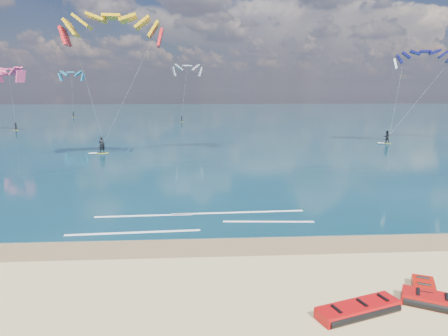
# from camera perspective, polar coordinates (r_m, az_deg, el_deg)

# --- Properties ---
(ground) EXTENTS (320.00, 320.00, 0.00)m
(ground) POSITION_cam_1_polar(r_m,az_deg,el_deg) (55.03, -3.65, 3.50)
(ground) COLOR tan
(ground) RESTS_ON ground
(wet_sand_strip) EXTENTS (320.00, 2.40, 0.01)m
(wet_sand_strip) POSITION_cam_1_polar(r_m,az_deg,el_deg) (18.96, -3.83, -11.18)
(wet_sand_strip) COLOR brown
(wet_sand_strip) RESTS_ON ground
(sea) EXTENTS (320.00, 200.00, 0.04)m
(sea) POSITION_cam_1_polar(r_m,az_deg,el_deg) (118.78, -3.60, 7.53)
(sea) COLOR #0B313F
(sea) RESTS_ON ground
(packed_kite_left) EXTENTS (3.31, 2.07, 0.42)m
(packed_kite_left) POSITION_cam_1_polar(r_m,az_deg,el_deg) (14.51, 18.59, -19.17)
(packed_kite_left) COLOR #BF0A0C
(packed_kite_left) RESTS_ON ground
(packed_kite_mid) EXTENTS (2.96, 2.37, 0.44)m
(packed_kite_mid) POSITION_cam_1_polar(r_m,az_deg,el_deg) (15.97, 28.65, -17.05)
(packed_kite_mid) COLOR #B80E0C
(packed_kite_mid) RESTS_ON ground
(packed_kite_right) EXTENTS (1.84, 2.30, 0.39)m
(packed_kite_right) POSITION_cam_1_polar(r_m,az_deg,el_deg) (16.56, 26.62, -15.84)
(packed_kite_right) COLOR red
(packed_kite_right) RESTS_ON ground
(kitesurfer_main) EXTENTS (11.43, 9.23, 15.68)m
(kitesurfer_main) POSITION_cam_1_polar(r_m,az_deg,el_deg) (43.34, -16.41, 11.68)
(kitesurfer_main) COLOR yellow
(kitesurfer_main) RESTS_ON sea
(kitesurfer_far) EXTENTS (9.06, 5.49, 13.44)m
(kitesurfer_far) POSITION_cam_1_polar(r_m,az_deg,el_deg) (58.21, 24.74, 10.14)
(kitesurfer_far) COLOR #BFD920
(kitesurfer_far) RESTS_ON sea
(shoreline_foam) EXTENTS (13.09, 3.67, 0.01)m
(shoreline_foam) POSITION_cam_1_polar(r_m,az_deg,el_deg) (22.56, -3.91, -7.40)
(shoreline_foam) COLOR white
(shoreline_foam) RESTS_ON ground
(distant_kites) EXTENTS (36.35, 40.06, 12.41)m
(distant_kites) POSITION_cam_1_polar(r_m,az_deg,el_deg) (92.19, -17.42, 9.68)
(distant_kites) COLOR teal
(distant_kites) RESTS_ON ground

